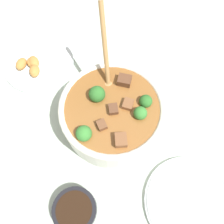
{
  "coord_description": "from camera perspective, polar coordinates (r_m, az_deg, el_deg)",
  "views": [
    {
      "loc": [
        0.07,
        0.23,
        0.61
      ],
      "look_at": [
        0.0,
        0.0,
        0.07
      ],
      "focal_mm": 35.0,
      "sensor_mm": 36.0,
      "label": 1
    }
  ],
  "objects": [
    {
      "name": "ground_plane",
      "position": [
        0.66,
        0.0,
        -2.63
      ],
      "size": [
        4.0,
        4.0,
        0.0
      ],
      "primitive_type": "plane",
      "color": "#ADBCAD"
    },
    {
      "name": "stew_bowl",
      "position": [
        0.6,
        0.0,
        -0.28
      ],
      "size": [
        0.28,
        0.32,
        0.28
      ],
      "color": "white",
      "rests_on": "ground_plane"
    },
    {
      "name": "condiment_bowl",
      "position": [
        0.6,
        -9.66,
        -23.88
      ],
      "size": [
        0.11,
        0.11,
        0.04
      ],
      "color": "black",
      "rests_on": "ground_plane"
    },
    {
      "name": "empty_plate",
      "position": [
        0.64,
        19.85,
        -21.42
      ],
      "size": [
        0.24,
        0.24,
        0.02
      ],
      "color": "white",
      "rests_on": "ground_plane"
    },
    {
      "name": "food_plate",
      "position": [
        0.8,
        -18.87,
        11.87
      ],
      "size": [
        0.24,
        0.24,
        0.04
      ],
      "color": "white",
      "rests_on": "ground_plane"
    }
  ]
}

